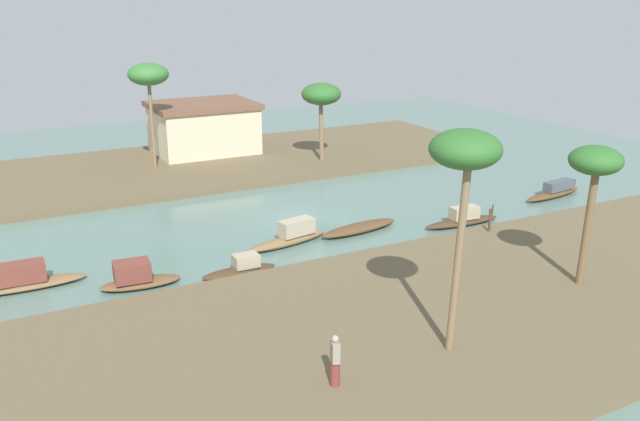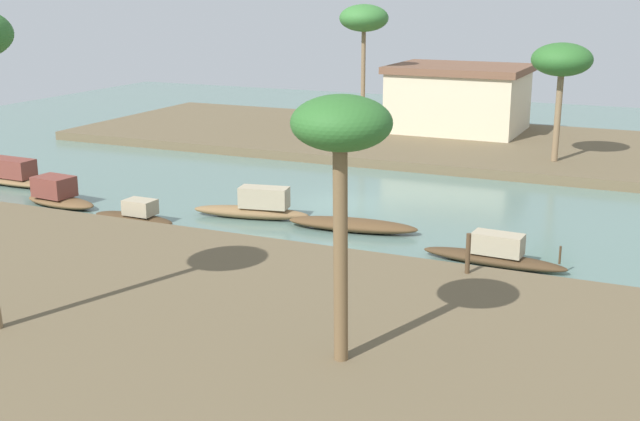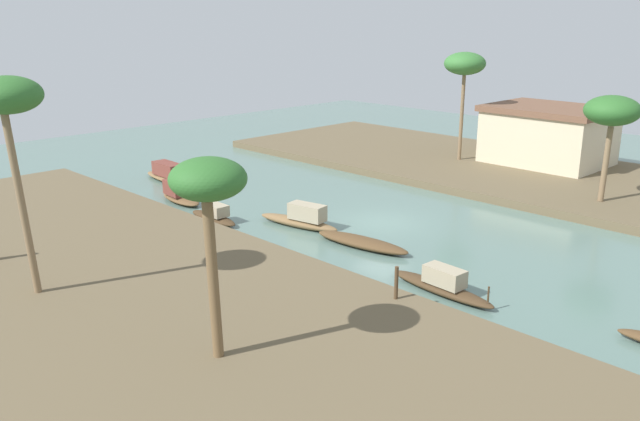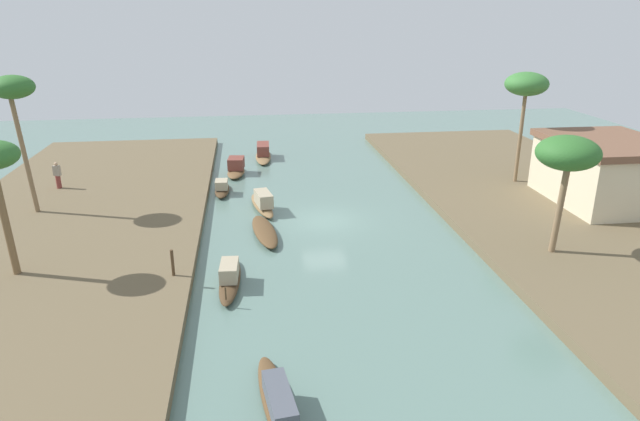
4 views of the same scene
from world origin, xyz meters
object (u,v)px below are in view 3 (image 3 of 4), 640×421
object	(u,v)px
palm_tree_right_tall	(465,65)
palm_tree_right_short	(612,112)
sampan_midstream	(180,194)
sampan_foreground	(214,216)
sampan_with_red_awning	(302,218)
sampan_with_tall_canopy	(169,175)
sampan_upstream_small	(442,284)
palm_tree_left_far	(208,187)
sampan_downstream_large	(362,242)
mooring_post	(396,283)
riverside_building	(548,135)
palm_tree_left_near	(8,102)

from	to	relation	value
palm_tree_right_tall	palm_tree_right_short	xyz separation A→B (m)	(11.44, -3.56, -1.63)
sampan_midstream	palm_tree_right_short	distance (m)	23.67
sampan_foreground	sampan_with_red_awning	size ratio (longest dim) A/B	0.74
sampan_with_red_awning	sampan_with_tall_canopy	world-z (taller)	sampan_with_red_awning
sampan_upstream_small	palm_tree_left_far	bearing A→B (deg)	-95.17
sampan_with_red_awning	sampan_upstream_small	bearing A→B (deg)	-21.02
sampan_downstream_large	mooring_post	distance (m)	6.84
sampan_downstream_large	sampan_with_tall_canopy	world-z (taller)	sampan_with_tall_canopy
palm_tree_left_far	riverside_building	bearing A→B (deg)	100.39
sampan_upstream_small	riverside_building	distance (m)	23.58
sampan_midstream	sampan_downstream_large	size ratio (longest dim) A/B	0.72
palm_tree_left_far	palm_tree_right_tall	size ratio (longest dim) A/B	0.82
sampan_downstream_large	mooring_post	world-z (taller)	mooring_post
sampan_upstream_small	palm_tree_right_tall	size ratio (longest dim) A/B	0.65
sampan_upstream_small	palm_tree_left_near	size ratio (longest dim) A/B	0.61
sampan_with_red_awning	palm_tree_right_tall	bearing A→B (deg)	87.24
palm_tree_left_near	palm_tree_right_short	xyz separation A→B (m)	(9.28, 26.87, -2.08)
sampan_with_tall_canopy	mooring_post	size ratio (longest dim) A/B	4.38
palm_tree_left_near	sampan_upstream_small	bearing A→B (deg)	49.11
palm_tree_left_far	sampan_with_tall_canopy	bearing A→B (deg)	150.81
sampan_with_red_awning	riverside_building	xyz separation A→B (m)	(2.42, 20.56, 1.94)
mooring_post	palm_tree_left_far	size ratio (longest dim) A/B	0.20
palm_tree_left_near	sampan_downstream_large	bearing A→B (deg)	72.17
sampan_with_tall_canopy	palm_tree_left_far	size ratio (longest dim) A/B	0.89
palm_tree_right_tall	sampan_with_red_awning	bearing A→B (deg)	-82.25
sampan_with_red_awning	palm_tree_left_near	distance (m)	14.85
sampan_foreground	palm_tree_left_far	world-z (taller)	palm_tree_left_far
mooring_post	palm_tree_right_short	size ratio (longest dim) A/B	0.21
sampan_with_red_awning	palm_tree_right_short	bearing A→B (deg)	45.95
sampan_midstream	riverside_building	xyz separation A→B (m)	(10.68, 22.21, 1.93)
sampan_upstream_small	palm_tree_left_near	distance (m)	16.57
sampan_foreground	palm_tree_right_tall	size ratio (longest dim) A/B	0.48
sampan_with_red_awning	riverside_building	bearing A→B (deg)	72.79
sampan_foreground	palm_tree_right_short	size ratio (longest dim) A/B	0.62
sampan_with_red_awning	palm_tree_left_far	bearing A→B (deg)	-64.18
sampan_upstream_small	palm_tree_right_tall	xyz separation A→B (m)	(-12.00, 19.07, 6.53)
sampan_midstream	sampan_with_red_awning	world-z (taller)	sampan_with_red_awning
sampan_foreground	sampan_midstream	bearing A→B (deg)	169.75
palm_tree_left_near	riverside_building	distance (m)	34.17
sampan_midstream	sampan_foreground	bearing A→B (deg)	-5.72
palm_tree_right_short	sampan_with_red_awning	bearing A→B (deg)	-123.55
sampan_with_red_awning	palm_tree_left_far	distance (m)	14.83
sampan_foreground	palm_tree_right_tall	bearing A→B (deg)	87.01
sampan_midstream	sampan_upstream_small	xyz separation A→B (m)	(17.91, -0.14, -0.10)
sampan_midstream	sampan_with_red_awning	size ratio (longest dim) A/B	0.76
sampan_upstream_small	riverside_building	world-z (taller)	riverside_building
palm_tree_left_far	riverside_building	distance (m)	32.45
sampan_midstream	palm_tree_right_tall	world-z (taller)	palm_tree_right_tall
sampan_midstream	palm_tree_left_near	world-z (taller)	palm_tree_left_near
palm_tree_right_tall	sampan_with_tall_canopy	bearing A→B (deg)	-121.82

